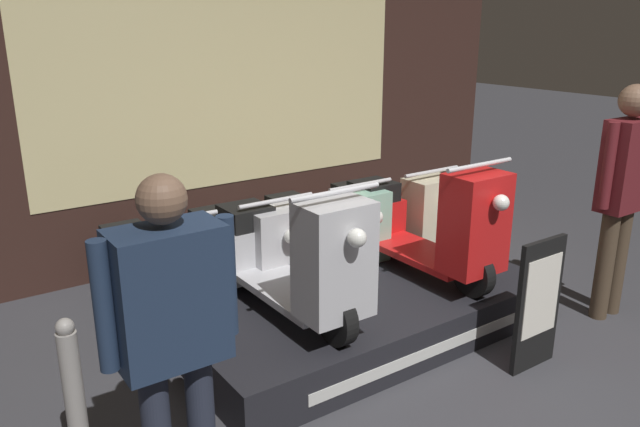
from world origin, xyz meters
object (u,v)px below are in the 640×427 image
scooter_display_right (422,225)px  scooter_backrow_2 (323,235)px  scooter_backrow_1 (245,253)px  scooter_backrow_0 (153,275)px  price_sign_board (538,304)px  scooter_display_left (289,258)px  street_bollard (75,404)px  scooter_backrow_3 (390,219)px  person_left_browsing (171,321)px  person_right_browsing (623,186)px

scooter_display_right → scooter_backrow_2: scooter_display_right is taller
scooter_backrow_1 → scooter_backrow_2: bearing=0.0°
scooter_display_right → scooter_backrow_0: size_ratio=1.00×
scooter_backrow_1 → price_sign_board: 2.29m
scooter_backrow_2 → price_sign_board: size_ratio=1.75×
scooter_display_left → scooter_backrow_0: bearing=120.7°
scooter_backrow_0 → street_bollard: size_ratio=1.73×
price_sign_board → scooter_backrow_3: bearing=75.6°
scooter_display_right → person_left_browsing: (-2.37, -0.90, 0.26)m
scooter_display_left → scooter_backrow_1: scooter_display_left is taller
scooter_display_left → scooter_backrow_3: (1.75, 0.98, -0.32)m
street_bollard → scooter_display_right: bearing=9.9°
scooter_display_right → person_left_browsing: bearing=-159.2°
scooter_display_right → scooter_backrow_0: scooter_display_right is taller
scooter_backrow_3 → person_right_browsing: (0.58, -1.88, 0.65)m
scooter_display_right → person_right_browsing: 1.48m
scooter_display_right → street_bollard: bearing=-170.1°
scooter_display_left → person_right_browsing: 2.52m
person_right_browsing → scooter_backrow_1: bearing=138.6°
scooter_backrow_2 → person_left_browsing: person_left_browsing is taller
scooter_display_left → scooter_backrow_0: size_ratio=1.00×
scooter_backrow_1 → scooter_backrow_2: same height
scooter_display_left → scooter_backrow_1: bearing=78.9°
scooter_display_left → person_right_browsing: size_ratio=0.88×
scooter_backrow_2 → scooter_backrow_3: bearing=0.0°
scooter_display_right → scooter_backrow_2: bearing=103.3°
scooter_backrow_0 → scooter_backrow_3: 2.34m
scooter_backrow_0 → street_bollard: scooter_backrow_0 is taller
street_bollard → scooter_backrow_0: bearing=57.6°
scooter_backrow_3 → scooter_backrow_2: bearing=180.0°
scooter_backrow_0 → price_sign_board: (1.81, -2.05, 0.07)m
scooter_backrow_0 → scooter_backrow_1: size_ratio=1.00×
scooter_backrow_1 → scooter_backrow_2: size_ratio=1.00×
scooter_display_right → price_sign_board: (0.02, -1.06, -0.25)m
scooter_display_left → person_left_browsing: (-1.16, -0.90, 0.26)m
scooter_display_left → person_right_browsing: bearing=-21.1°
scooter_display_left → scooter_backrow_3: 2.03m
scooter_display_right → person_left_browsing: person_left_browsing is taller
person_left_browsing → scooter_backrow_0: bearing=73.0°
scooter_display_left → scooter_backrow_0: (-0.59, 0.98, -0.32)m
scooter_backrow_0 → person_left_browsing: size_ratio=0.96×
person_right_browsing → person_left_browsing: bearing=180.0°
scooter_backrow_3 → person_left_browsing: person_left_browsing is taller
scooter_backrow_2 → person_right_browsing: (1.36, -1.88, 0.65)m
scooter_backrow_2 → person_right_browsing: bearing=-54.2°
scooter_display_right → price_sign_board: bearing=-88.9°
scooter_backrow_3 → scooter_backrow_1: bearing=180.0°
scooter_display_right → scooter_backrow_0: (-1.79, 0.98, -0.32)m
scooter_backrow_0 → person_right_browsing: bearing=-32.9°
scooter_display_left → scooter_backrow_3: bearing=29.3°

